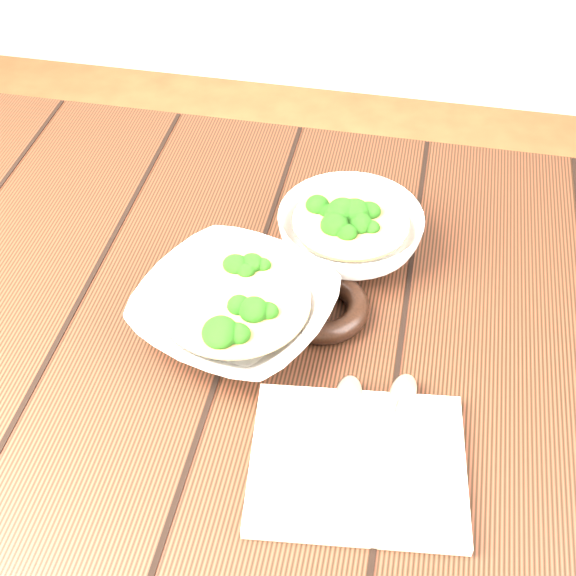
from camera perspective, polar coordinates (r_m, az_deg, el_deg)
The scene contains 7 objects.
table at distance 1.08m, azimuth -2.05°, elevation -5.81°, with size 1.20×0.80×0.75m.
soup_bowl_front at distance 0.95m, azimuth -3.77°, elevation -1.52°, with size 0.28×0.28×0.06m.
soup_bowl_back at distance 1.05m, azimuth 4.43°, elevation 4.03°, with size 0.20×0.20×0.07m.
trivet at distance 0.97m, azimuth 2.43°, elevation -1.33°, with size 0.12×0.12×0.03m, color black.
napkin at distance 0.85m, azimuth 4.97°, elevation -12.32°, with size 0.22×0.18×0.01m, color beige.
spoon_left at distance 0.86m, azimuth 4.18°, elevation -9.40°, with size 0.03×0.18×0.01m.
spoon_right at distance 0.87m, azimuth 7.63°, elevation -9.10°, with size 0.04×0.18×0.01m.
Camera 1 is at (0.17, -0.66, 1.47)m, focal length 50.00 mm.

